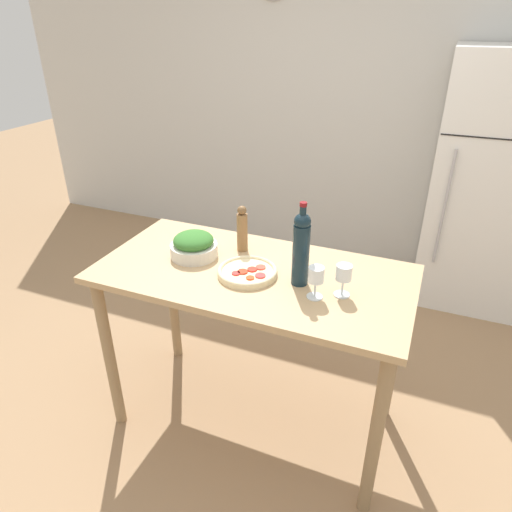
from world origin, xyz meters
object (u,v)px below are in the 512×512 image
(wine_glass_far, at_px, (344,274))
(pepper_mill, at_px, (242,229))
(wine_bottle, at_px, (301,247))
(wine_glass_near, at_px, (316,277))
(salad_bowl, at_px, (194,245))
(homemade_pizza, at_px, (247,272))
(refrigerator, at_px, (490,186))

(wine_glass_far, distance_m, pepper_mill, 0.58)
(wine_bottle, height_order, wine_glass_far, wine_bottle)
(wine_glass_near, distance_m, salad_bowl, 0.65)
(wine_bottle, bearing_deg, wine_glass_far, -6.87)
(wine_glass_near, relative_size, homemade_pizza, 0.52)
(refrigerator, distance_m, wine_bottle, 1.98)
(refrigerator, xyz_separation_m, wine_glass_far, (-0.63, -1.81, 0.12))
(pepper_mill, xyz_separation_m, salad_bowl, (-0.19, -0.14, -0.06))
(salad_bowl, bearing_deg, pepper_mill, 37.26)
(refrigerator, distance_m, pepper_mill, 1.99)
(pepper_mill, bearing_deg, wine_bottle, -28.36)
(wine_glass_far, bearing_deg, homemade_pizza, 179.87)
(pepper_mill, distance_m, salad_bowl, 0.24)
(wine_bottle, bearing_deg, refrigerator, 65.35)
(refrigerator, relative_size, pepper_mill, 7.63)
(wine_bottle, relative_size, pepper_mill, 1.60)
(wine_glass_near, distance_m, pepper_mill, 0.52)
(pepper_mill, bearing_deg, refrigerator, 53.70)
(refrigerator, relative_size, wine_glass_far, 12.74)
(wine_bottle, xyz_separation_m, homemade_pizza, (-0.23, -0.02, -0.16))
(wine_glass_near, relative_size, pepper_mill, 0.60)
(wine_bottle, relative_size, homemade_pizza, 1.40)
(wine_bottle, bearing_deg, homemade_pizza, -174.64)
(pepper_mill, height_order, homemade_pizza, pepper_mill)
(wine_glass_far, bearing_deg, wine_glass_near, -149.57)
(refrigerator, bearing_deg, wine_glass_far, -109.17)
(refrigerator, bearing_deg, wine_bottle, -114.65)
(refrigerator, height_order, homemade_pizza, refrigerator)
(wine_glass_near, bearing_deg, pepper_mill, 148.56)
(refrigerator, relative_size, homemade_pizza, 6.66)
(refrigerator, height_order, wine_bottle, refrigerator)
(wine_glass_near, xyz_separation_m, pepper_mill, (-0.44, 0.27, 0.01))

